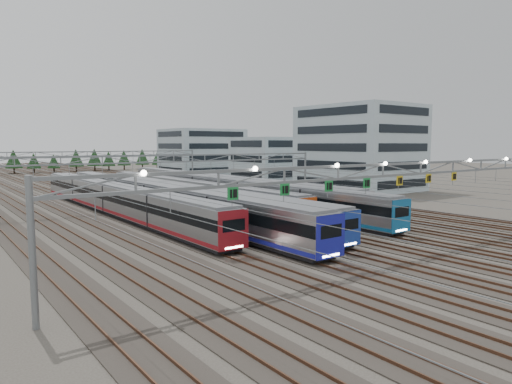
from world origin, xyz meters
TOP-DOWN VIEW (x-y plane):
  - ground at (0.00, 0.00)m, footprint 400.00×400.00m
  - track_bed at (0.00, 100.00)m, footprint 54.00×260.00m
  - train_a at (-11.25, 35.58)m, footprint 3.08×58.30m
  - train_b at (-6.75, 32.27)m, footprint 3.13×65.60m
  - train_c at (-2.25, 27.52)m, footprint 2.86×51.99m
  - train_d at (2.25, 40.07)m, footprint 2.78×56.78m
  - train_e at (6.75, 30.02)m, footprint 3.07×54.75m
  - train_f at (11.25, 44.81)m, footprint 2.91×67.87m
  - gantry_near at (-0.05, -0.12)m, footprint 56.36×0.61m
  - gantry_mid at (0.00, 40.00)m, footprint 56.36×0.36m
  - gantry_far at (0.00, 85.00)m, footprint 56.36×0.36m
  - depot_bldg_south at (42.73, 39.23)m, footprint 18.00×22.00m
  - depot_bldg_mid at (42.16, 69.99)m, footprint 14.00×16.00m
  - depot_bldg_north at (39.11, 98.94)m, footprint 22.00×18.00m
  - treeline at (2.25, 140.51)m, footprint 100.10×5.60m

SIDE VIEW (x-z plane):
  - ground at x=0.00m, z-range 0.00..0.00m
  - track_bed at x=0.00m, z-range -1.22..4.20m
  - train_d at x=2.25m, z-range 0.25..3.87m
  - train_c at x=-2.25m, z-range 0.25..3.98m
  - train_f at x=11.25m, z-range 0.25..4.05m
  - train_e at x=6.75m, z-range 0.25..4.25m
  - train_a at x=-11.25m, z-range 0.25..4.27m
  - train_b at x=-6.75m, z-range 0.25..4.34m
  - treeline at x=2.25m, z-range 0.72..7.74m
  - depot_bldg_mid at x=42.16m, z-range 0.00..11.35m
  - gantry_mid at x=0.00m, z-range 2.39..10.39m
  - gantry_far at x=0.00m, z-range 2.39..10.39m
  - depot_bldg_north at x=39.11m, z-range 0.00..14.12m
  - gantry_near at x=-0.05m, z-range 3.05..11.13m
  - depot_bldg_south at x=42.73m, z-range 0.00..17.51m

